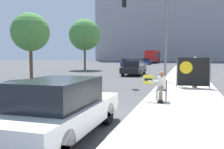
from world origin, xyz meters
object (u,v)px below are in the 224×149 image
at_px(parked_car_curbside, 60,108).
at_px(car_on_road_nearest, 134,68).
at_px(street_tree_near_curb, 30,32).
at_px(car_on_road_far_lane, 146,61).
at_px(protest_banner, 193,72).
at_px(car_on_road_distant, 128,63).
at_px(traffic_light_pole, 151,21).
at_px(street_tree_midblock, 85,35).
at_px(pedestrian_behind, 195,72).
at_px(seated_protester, 161,85).
at_px(city_bus_on_road, 153,56).
at_px(car_on_road_midblock, 136,64).

relative_size(parked_car_curbside, car_on_road_nearest, 0.95).
bearing_deg(street_tree_near_curb, car_on_road_far_lane, 82.26).
height_order(parked_car_curbside, car_on_road_far_lane, parked_car_curbside).
xyz_separation_m(protest_banner, car_on_road_distant, (-10.27, 28.16, -0.37)).
distance_m(traffic_light_pole, street_tree_midblock, 18.02).
xyz_separation_m(car_on_road_distant, street_tree_midblock, (-3.56, -11.00, 4.10)).
bearing_deg(pedestrian_behind, seated_protester, -136.75).
bearing_deg(car_on_road_nearest, city_bus_on_road, 94.62).
xyz_separation_m(car_on_road_nearest, car_on_road_distant, (-4.85, 18.35, -0.05)).
height_order(pedestrian_behind, car_on_road_nearest, pedestrian_behind).
bearing_deg(seated_protester, car_on_road_nearest, 103.02).
bearing_deg(car_on_road_midblock, city_bus_on_road, 93.20).
relative_size(pedestrian_behind, car_on_road_distant, 0.43).
bearing_deg(street_tree_near_curb, traffic_light_pole, -4.54).
height_order(protest_banner, car_on_road_midblock, protest_banner).
distance_m(city_bus_on_road, street_tree_midblock, 34.39).
distance_m(seated_protester, traffic_light_pole, 8.62).
bearing_deg(street_tree_midblock, parked_car_curbside, -68.49).
bearing_deg(city_bus_on_road, traffic_light_pole, -82.95).
bearing_deg(seated_protester, street_tree_near_curb, 141.71).
height_order(car_on_road_nearest, street_tree_midblock, street_tree_midblock).
distance_m(car_on_road_nearest, car_on_road_distant, 18.98).
relative_size(traffic_light_pole, street_tree_midblock, 0.92).
distance_m(pedestrian_behind, city_bus_on_road, 51.62).
bearing_deg(street_tree_midblock, car_on_road_nearest, -41.19).
relative_size(pedestrian_behind, city_bus_on_road, 0.14).
xyz_separation_m(seated_protester, parked_car_curbside, (-2.01, -4.67, -0.09)).
bearing_deg(traffic_light_pole, street_tree_near_curb, 175.46).
xyz_separation_m(car_on_road_nearest, city_bus_on_road, (-3.33, 41.24, 1.09)).
bearing_deg(traffic_light_pole, car_on_road_distant, 106.47).
xyz_separation_m(seated_protester, city_bus_on_road, (-7.42, 55.82, 1.03)).
distance_m(car_on_road_nearest, car_on_road_far_lane, 28.46).
bearing_deg(car_on_road_far_lane, car_on_road_midblock, -85.36).
xyz_separation_m(protest_banner, street_tree_near_curb, (-13.19, 3.73, 2.90)).
height_order(car_on_road_nearest, car_on_road_midblock, car_on_road_midblock).
xyz_separation_m(pedestrian_behind, street_tree_near_curb, (-13.30, 3.53, 2.91)).
relative_size(traffic_light_pole, car_on_road_nearest, 1.38).
distance_m(traffic_light_pole, car_on_road_nearest, 8.26).
xyz_separation_m(traffic_light_pole, car_on_road_nearest, (-2.62, 6.90, -3.69)).
height_order(seated_protester, protest_banner, protest_banner).
bearing_deg(car_on_road_midblock, seated_protester, -76.66).
height_order(seated_protester, car_on_road_distant, car_on_road_distant).
xyz_separation_m(protest_banner, traffic_light_pole, (-2.80, 2.91, 3.37)).
relative_size(protest_banner, street_tree_midblock, 0.27).
relative_size(car_on_road_nearest, city_bus_on_road, 0.37).
xyz_separation_m(car_on_road_midblock, city_bus_on_road, (-1.80, 32.11, 1.08)).
height_order(car_on_road_nearest, car_on_road_far_lane, car_on_road_nearest).
xyz_separation_m(car_on_road_distant, street_tree_near_curb, (-2.92, -24.43, 3.27)).
bearing_deg(car_on_road_far_lane, pedestrian_behind, -77.18).
height_order(car_on_road_midblock, street_tree_near_curb, street_tree_near_curb).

